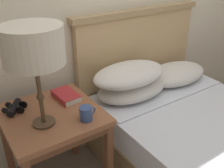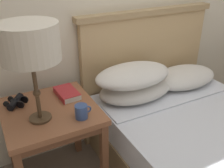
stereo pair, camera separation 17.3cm
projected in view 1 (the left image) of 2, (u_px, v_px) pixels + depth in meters
The scene contains 6 objects.
nightstand at pixel (52, 124), 1.64m from camera, with size 0.58×0.58×0.63m.
bed at pixel (205, 143), 1.86m from camera, with size 1.24×1.87×1.11m.
table_lamp at pixel (33, 47), 1.30m from camera, with size 0.32×0.32×0.57m.
book_on_nightstand at pixel (66, 96), 1.75m from camera, with size 0.14×0.21×0.04m.
binoculars_pair at pixel (14, 107), 1.62m from camera, with size 0.16×0.16×0.05m.
coffee_mug at pixel (86, 113), 1.52m from camera, with size 0.10×0.08×0.08m.
Camera 1 is at (-1.12, -0.75, 1.52)m, focal length 42.00 mm.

